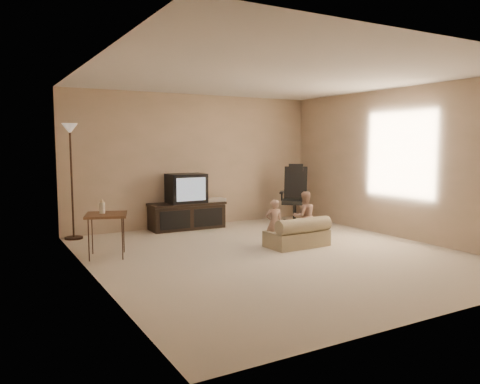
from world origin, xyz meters
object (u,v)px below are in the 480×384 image
object	(u,v)px
floor_lamp	(71,155)
toddler_right	(304,216)
tv_stand	(187,206)
side_table	(106,215)
toddler_left	(274,223)
child_sofa	(299,235)
office_chair	(295,202)

from	to	relation	value
floor_lamp	toddler_right	size ratio (longest dim) A/B	2.35
tv_stand	toddler_right	xyz separation A→B (m)	(1.21, -1.97, -0.02)
side_table	toddler_left	bearing A→B (deg)	-14.26
tv_stand	child_sofa	xyz separation A→B (m)	(0.88, -2.26, -0.24)
tv_stand	toddler_right	size ratio (longest dim) A/B	1.77
side_table	child_sofa	size ratio (longest dim) A/B	0.86
child_sofa	tv_stand	bearing A→B (deg)	109.48
office_chair	child_sofa	size ratio (longest dim) A/B	1.23
tv_stand	side_table	bearing A→B (deg)	-140.75
tv_stand	office_chair	distance (m)	2.13
office_chair	floor_lamp	world-z (taller)	floor_lamp
side_table	floor_lamp	world-z (taller)	floor_lamp
tv_stand	toddler_left	distance (m)	2.14
tv_stand	office_chair	world-z (taller)	office_chair
toddler_right	child_sofa	bearing A→B (deg)	54.32
child_sofa	floor_lamp	bearing A→B (deg)	139.46
side_table	toddler_right	size ratio (longest dim) A/B	1.02
tv_stand	toddler_right	distance (m)	2.31
floor_lamp	toddler_left	world-z (taller)	floor_lamp
floor_lamp	toddler_right	distance (m)	3.93
floor_lamp	child_sofa	xyz separation A→B (m)	(2.90, -2.32, -1.20)
tv_stand	toddler_left	xyz separation A→B (m)	(0.56, -2.06, -0.06)
office_chair	toddler_left	xyz separation A→B (m)	(-1.49, -1.50, -0.06)
tv_stand	office_chair	size ratio (longest dim) A/B	1.22
office_chair	child_sofa	distance (m)	2.08
side_table	floor_lamp	size ratio (longest dim) A/B	0.43
toddler_right	toddler_left	bearing A→B (deg)	20.15
side_table	tv_stand	bearing A→B (deg)	38.34
office_chair	floor_lamp	size ratio (longest dim) A/B	0.62
child_sofa	toddler_left	size ratio (longest dim) A/B	1.32
office_chair	toddler_left	distance (m)	2.11
side_table	toddler_left	size ratio (longest dim) A/B	1.13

